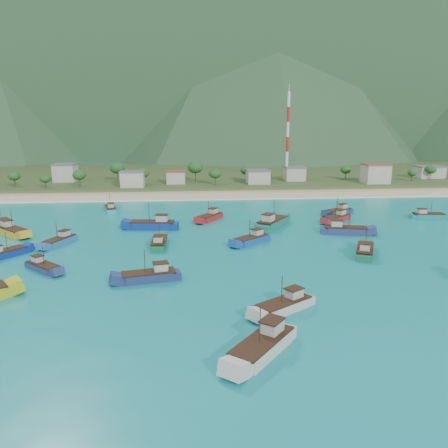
{
  "coord_description": "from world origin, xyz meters",
  "views": [
    {
      "loc": [
        -2.68,
        -85.12,
        27.18
      ],
      "look_at": [
        6.13,
        18.0,
        3.0
      ],
      "focal_mm": 35.0,
      "sensor_mm": 36.0,
      "label": 1
    }
  ],
  "objects": [
    {
      "name": "radio_tower",
      "position": [
        42.05,
        108.0,
        20.88
      ],
      "size": [
        1.2,
        1.2,
        38.56
      ],
      "color": "red",
      "rests_on": "ground"
    },
    {
      "name": "boat_7",
      "position": [
        19.63,
        26.01,
        1.03
      ],
      "size": [
        10.77,
        13.05,
        7.8
      ],
      "rotation": [
        0.0,
        0.0,
        5.67
      ],
      "color": "#1B715E",
      "rests_on": "ground"
    },
    {
      "name": "boat_9",
      "position": [
        -31.9,
        13.85,
        0.64
      ],
      "size": [
        6.5,
        9.92,
        5.67
      ],
      "rotation": [
        0.0,
        0.0,
        2.72
      ],
      "color": "#296BAA",
      "rests_on": "ground"
    },
    {
      "name": "boat_17",
      "position": [
        3.66,
        36.24,
        0.72
      ],
      "size": [
        8.3,
        10.27,
        6.1
      ],
      "rotation": [
        0.0,
        0.0,
        2.55
      ],
      "color": "red",
      "rests_on": "ground"
    },
    {
      "name": "boat_23",
      "position": [
        11.42,
        -26.12,
        0.7
      ],
      "size": [
        10.08,
        8.16,
        5.99
      ],
      "rotation": [
        0.0,
        0.0,
        2.17
      ],
      "color": "beige",
      "rests_on": "ground"
    },
    {
      "name": "boat_18",
      "position": [
        36.35,
        17.45,
        0.84
      ],
      "size": [
        11.9,
        5.83,
        6.76
      ],
      "rotation": [
        0.0,
        0.0,
        4.49
      ],
      "color": "navy",
      "rests_on": "ground"
    },
    {
      "name": "boat_21",
      "position": [
        6.1,
        -37.9,
        0.85
      ],
      "size": [
        9.95,
        11.1,
        6.82
      ],
      "rotation": [
        0.0,
        0.0,
        2.46
      ],
      "color": "beige",
      "rests_on": "ground"
    },
    {
      "name": "boat_19",
      "position": [
        -51.43,
        31.51,
        0.64
      ],
      "size": [
        8.07,
        9.33,
        5.66
      ],
      "rotation": [
        0.0,
        0.0,
        0.65
      ],
      "color": "yellow",
      "rests_on": "ground"
    },
    {
      "name": "boat_6",
      "position": [
        42.98,
        40.91,
        0.69
      ],
      "size": [
        10.17,
        7.73,
        5.95
      ],
      "rotation": [
        0.0,
        0.0,
        2.11
      ],
      "color": "navy",
      "rests_on": "ground"
    },
    {
      "name": "boat_26",
      "position": [
        -9.14,
        9.98,
        0.69
      ],
      "size": [
        3.36,
        10.18,
        5.95
      ],
      "rotation": [
        0.0,
        0.0,
        6.25
      ],
      "color": "#14663B",
      "rests_on": "ground"
    },
    {
      "name": "boat_15",
      "position": [
        -9.46,
        -11.8,
        0.73
      ],
      "size": [
        10.86,
        5.2,
        6.17
      ],
      "rotation": [
        0.0,
        0.0,
        1.78
      ],
      "color": "navy",
      "rests_on": "ground"
    },
    {
      "name": "village",
      "position": [
        14.08,
        102.67,
        4.79
      ],
      "size": [
        215.41,
        29.2,
        7.75
      ],
      "color": "beige",
      "rests_on": "ground"
    },
    {
      "name": "mountains",
      "position": [
        -18.31,
        403.81,
        106.83
      ],
      "size": [
        1520.0,
        440.0,
        260.0
      ],
      "color": "slate",
      "rests_on": "ground"
    },
    {
      "name": "boat_16",
      "position": [
        66.65,
        32.77,
        0.66
      ],
      "size": [
        10.01,
        3.77,
        5.78
      ],
      "rotation": [
        0.0,
        0.0,
        4.62
      ],
      "color": "#1F827C",
      "rests_on": "ground"
    },
    {
      "name": "boat_8",
      "position": [
        -40.57,
        4.66,
        0.62
      ],
      "size": [
        8.02,
        9.15,
        5.58
      ],
      "rotation": [
        0.0,
        0.0,
        5.62
      ],
      "color": "navy",
      "rests_on": "ground"
    },
    {
      "name": "ground",
      "position": [
        0.0,
        0.0,
        0.0
      ],
      "size": [
        600.0,
        600.0,
        0.0
      ],
      "primitive_type": "plane",
      "color": "#0C6F84",
      "rests_on": "ground"
    },
    {
      "name": "beach",
      "position": [
        0.0,
        79.0,
        0.0
      ],
      "size": [
        400.0,
        18.0,
        1.2
      ],
      "primitive_type": "cube",
      "color": "beige",
      "rests_on": "ground"
    },
    {
      "name": "boat_13",
      "position": [
        34.19,
        -0.36,
        0.75
      ],
      "size": [
        7.28,
        10.97,
        6.28
      ],
      "rotation": [
        0.0,
        0.0,
        5.85
      ],
      "color": "#186247",
      "rests_on": "ground"
    },
    {
      "name": "boat_25",
      "position": [
        -11.65,
        26.81,
        0.96
      ],
      "size": [
        12.93,
        5.21,
        7.43
      ],
      "rotation": [
        0.0,
        0.0,
        1.45
      ],
      "color": "navy",
      "rests_on": "ground"
    },
    {
      "name": "vegetation",
      "position": [
        -6.43,
        103.49,
        5.25
      ],
      "size": [
        276.07,
        26.29,
        8.86
      ],
      "color": "#235623",
      "rests_on": "ground"
    },
    {
      "name": "surf_line",
      "position": [
        0.0,
        69.5,
        0.0
      ],
      "size": [
        400.0,
        2.5,
        0.08
      ],
      "primitive_type": "cube",
      "color": "white",
      "rests_on": "ground"
    },
    {
      "name": "land",
      "position": [
        0.0,
        140.0,
        0.0
      ],
      "size": [
        400.0,
        110.0,
        2.4
      ],
      "primitive_type": "cube",
      "color": "#385123",
      "rests_on": "ground"
    },
    {
      "name": "boat_4",
      "position": [
        11.99,
        11.09,
        0.69
      ],
      "size": [
        9.63,
        8.79,
        5.96
      ],
      "rotation": [
        0.0,
        0.0,
        2.27
      ],
      "color": "#194A9A",
      "rests_on": "ground"
    },
    {
      "name": "boat_22",
      "position": [
        -26.76,
        51.56,
        0.63
      ],
      "size": [
        5.13,
        9.96,
        5.65
      ],
      "rotation": [
        0.0,
        0.0,
        0.25
      ],
      "color": "#26A9B5",
      "rests_on": "ground"
    },
    {
      "name": "boat_5",
      "position": [
        -46.21,
        23.55,
        0.84
      ],
      "size": [
        10.57,
        10.46,
        6.78
      ],
      "rotation": [
        0.0,
        0.0,
        3.94
      ],
      "color": "gold",
      "rests_on": "ground"
    },
    {
      "name": "boat_2",
      "position": [
        39.25,
        31.52,
        0.71
      ],
      "size": [
        9.88,
        8.93,
        6.09
      ],
      "rotation": [
        0.0,
        0.0,
        2.26
      ],
      "color": "maroon",
      "rests_on": "ground"
    },
    {
      "name": "boat_11",
      "position": [
        -30.05,
        -4.48,
        0.55
      ],
      "size": [
        8.19,
        7.93,
        5.2
      ],
      "rotation": [
        0.0,
        0.0,
        3.96
      ],
      "color": "navy",
      "rests_on": "ground"
    }
  ]
}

